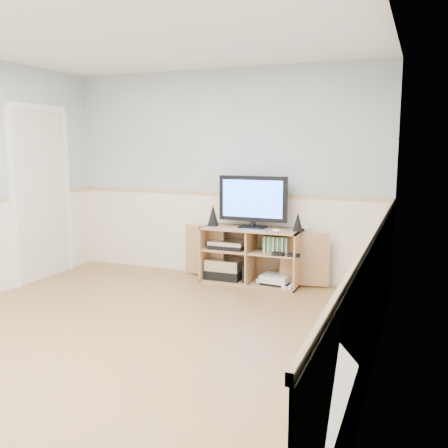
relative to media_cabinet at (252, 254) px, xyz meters
The scene contains 11 objects.
room 2.19m from the media_cabinet, 104.63° to the right, with size 4.04×4.54×2.54m.
media_cabinet is the anchor object (origin of this frame).
monitor 0.64m from the media_cabinet, 90.00° to the right, with size 0.82×0.18×0.60m.
speaker_left 0.66m from the media_cabinet, behind, with size 0.13×0.13×0.25m, color black.
speaker_right 0.69m from the media_cabinet, ahead, with size 0.11×0.11×0.21m, color black.
keyboard 0.39m from the media_cabinet, 67.23° to the right, with size 0.29×0.12×0.01m, color silver.
mouse 0.52m from the media_cabinet, 29.45° to the right, with size 0.10×0.06×0.04m, color white.
av_components 0.33m from the media_cabinet, behind, with size 0.51×0.31×0.47m.
game_consoles 0.40m from the media_cabinet, 12.42° to the right, with size 0.46×0.30×0.11m.
game_cases 0.35m from the media_cabinet, 13.27° to the right, with size 0.28×0.14×0.19m, color #3F8C3F.
wall_outlet 0.64m from the media_cabinet, 17.35° to the left, with size 0.12×0.03×0.12m, color white.
Camera 1 is at (2.27, -3.40, 1.60)m, focal length 40.00 mm.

